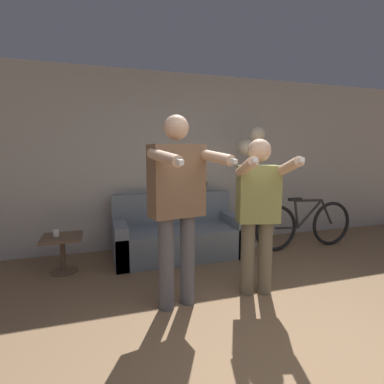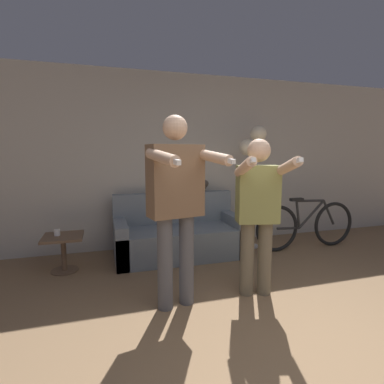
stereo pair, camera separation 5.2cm
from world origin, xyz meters
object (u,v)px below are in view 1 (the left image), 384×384
person_right (258,207)px  bicycle (304,225)px  couch (178,236)px  cup (56,233)px  side_table (62,246)px  cat (197,187)px  floor_lamp (251,149)px  person_left (178,198)px

person_right → bicycle: size_ratio=0.94×
couch → cup: size_ratio=23.17×
cup → person_right: bearing=-31.8°
couch → bicycle: (1.89, -0.26, 0.09)m
side_table → bicycle: 3.37m
cat → floor_lamp: (0.77, -0.23, 0.56)m
couch → floor_lamp: bearing=3.1°
person_left → side_table: 1.79m
cat → bicycle: bearing=-19.8°
cup → cat: bearing=12.5°
cup → person_left: bearing=-46.4°
person_left → bicycle: person_left is taller
side_table → person_right: bearing=-32.1°
couch → bicycle: 1.91m
cup → bicycle: size_ratio=0.05×
cat → person_right: bearing=-87.2°
person_right → bicycle: person_right is taller
person_right → cat: (-0.08, 1.66, 0.02)m
couch → person_right: size_ratio=1.12×
side_table → couch: bearing=6.1°
cat → person_left: bearing=-114.1°
person_left → floor_lamp: bearing=32.0°
cup → couch: bearing=5.0°
person_left → bicycle: size_ratio=1.05×
side_table → cup: bearing=160.2°
couch → person_right: (0.45, -1.37, 0.63)m
cat → floor_lamp: floor_lamp is taller
person_right → person_left: bearing=-166.5°
couch → cup: couch is taller
cat → bicycle: (1.52, -0.55, -0.57)m
person_right → side_table: (-1.93, 1.21, -0.59)m
person_right → floor_lamp: 1.69m
bicycle → cat: bearing=160.2°
cup → side_table: bearing=-19.8°
person_left → bicycle: 2.60m
couch → person_right: bearing=-71.6°
side_table → bicycle: size_ratio=0.27×
person_left → bicycle: bearing=14.6°
cat → cup: (-1.91, -0.42, -0.45)m
person_right → side_table: bearing=161.6°
cat → side_table: size_ratio=0.91×
person_left → cat: bearing=54.5°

